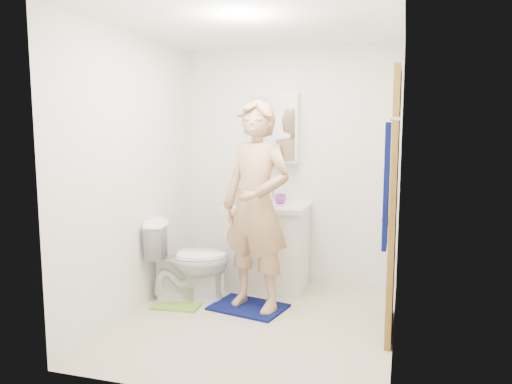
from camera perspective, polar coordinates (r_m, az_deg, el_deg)
floor at (r=4.31m, az=0.06°, el=-14.75°), size 2.20×2.40×0.02m
ceiling at (r=4.05m, az=0.07°, el=18.73°), size 2.20×2.40×0.02m
wall_back at (r=5.17m, az=3.89°, el=2.86°), size 2.20×0.02×2.40m
wall_front at (r=2.87m, az=-6.81°, el=-1.04°), size 2.20×0.02×2.40m
wall_left at (r=4.45m, az=-13.79°, el=1.87°), size 0.02×2.40×2.40m
wall_right at (r=3.84m, az=16.15°, el=0.90°), size 0.02×2.40×2.40m
vanity_cabinet at (r=5.05m, az=1.39°, el=-6.44°), size 0.75×0.55×0.80m
countertop at (r=4.97m, az=1.41°, el=-1.68°), size 0.79×0.59×0.05m
sink_basin at (r=4.96m, az=1.41°, el=-1.51°), size 0.40×0.40×0.03m
faucet at (r=5.13m, az=1.94°, el=-0.43°), size 0.03×0.03×0.12m
medicine_cabinet at (r=5.12m, az=2.10°, el=7.31°), size 0.50×0.12×0.70m
mirror_panel at (r=5.06m, az=1.92°, el=7.31°), size 0.46×0.01×0.66m
door at (r=4.01m, az=15.44°, el=-1.31°), size 0.05×0.80×2.05m
door_knob at (r=3.71m, az=14.67°, el=-3.18°), size 0.07×0.07×0.07m
towel at (r=3.27m, az=14.69°, el=0.70°), size 0.03×0.24×0.80m
towel_hook at (r=3.25m, az=15.65°, el=8.05°), size 0.06×0.02×0.02m
toilet at (r=4.72m, az=-7.75°, el=-7.70°), size 0.85×0.65×0.77m
bath_mat at (r=4.59m, az=-0.88°, el=-13.01°), size 0.72×0.58×0.02m
green_rug at (r=4.73m, az=-8.83°, el=-12.50°), size 0.45×0.39×0.02m
soap_dispenser at (r=4.97m, az=-2.14°, el=-0.14°), size 0.11×0.11×0.21m
toothbrush_cup at (r=4.99m, az=2.79°, el=-0.81°), size 0.13×0.13×0.09m
man at (r=4.32m, az=0.02°, el=-1.63°), size 0.77×0.62×1.82m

